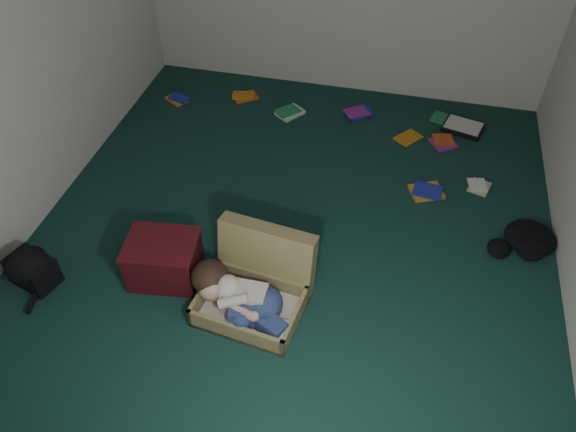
% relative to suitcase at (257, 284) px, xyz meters
% --- Properties ---
extents(floor, '(4.50, 4.50, 0.00)m').
position_rel_suitcase_xyz_m(floor, '(0.10, 0.66, -0.15)').
color(floor, '#11322C').
rests_on(floor, ground).
extents(wall_front, '(4.50, 0.00, 4.50)m').
position_rel_suitcase_xyz_m(wall_front, '(0.10, -1.59, 1.15)').
color(wall_front, silver).
rests_on(wall_front, ground).
extents(wall_left, '(0.00, 4.50, 4.50)m').
position_rel_suitcase_xyz_m(wall_left, '(-1.90, 0.66, 1.15)').
color(wall_left, silver).
rests_on(wall_left, ground).
extents(suitcase, '(0.78, 0.76, 0.51)m').
position_rel_suitcase_xyz_m(suitcase, '(0.00, 0.00, 0.00)').
color(suitcase, olive).
rests_on(suitcase, floor).
extents(person, '(0.74, 0.43, 0.32)m').
position_rel_suitcase_xyz_m(person, '(-0.07, -0.17, 0.04)').
color(person, beige).
rests_on(person, suitcase).
extents(maroon_bin, '(0.55, 0.46, 0.35)m').
position_rel_suitcase_xyz_m(maroon_bin, '(-0.70, 0.04, 0.02)').
color(maroon_bin, '#420D11').
rests_on(maroon_bin, floor).
extents(backpack, '(0.48, 0.43, 0.24)m').
position_rel_suitcase_xyz_m(backpack, '(-1.60, -0.22, -0.03)').
color(backpack, black).
rests_on(backpack, floor).
extents(clothing_pile, '(0.51, 0.47, 0.13)m').
position_rel_suitcase_xyz_m(clothing_pile, '(1.76, 0.92, -0.09)').
color(clothing_pile, black).
rests_on(clothing_pile, floor).
extents(paper_tray, '(0.43, 0.36, 0.05)m').
position_rel_suitcase_xyz_m(paper_tray, '(1.38, 2.42, -0.13)').
color(paper_tray, black).
rests_on(paper_tray, floor).
extents(book_scatter, '(3.24, 1.36, 0.02)m').
position_rel_suitcase_xyz_m(book_scatter, '(0.50, 2.17, -0.14)').
color(book_scatter, orange).
rests_on(book_scatter, floor).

